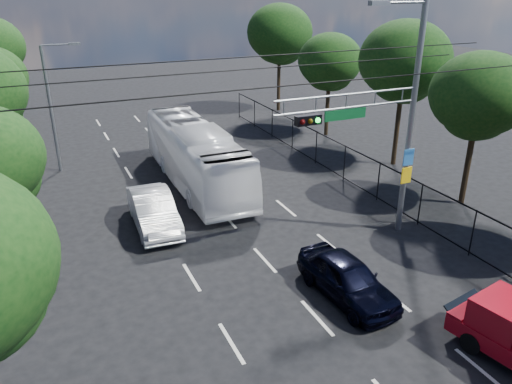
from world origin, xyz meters
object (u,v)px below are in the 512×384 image
navy_hatchback (347,278)px  signal_mast (388,116)px  white_van (153,210)px  white_bus (196,155)px

navy_hatchback → signal_mast: bearing=38.3°
signal_mast → navy_hatchback: signal_mast is taller
signal_mast → white_van: bearing=151.4°
white_van → signal_mast: bearing=-26.2°
signal_mast → navy_hatchback: (-3.75, -3.36, -4.51)m
signal_mast → white_van: size_ratio=1.98×
white_bus → white_van: white_bus is taller
signal_mast → navy_hatchback: bearing=-138.2°
navy_hatchback → white_van: (-4.78, 8.02, 0.06)m
signal_mast → navy_hatchback: 6.76m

